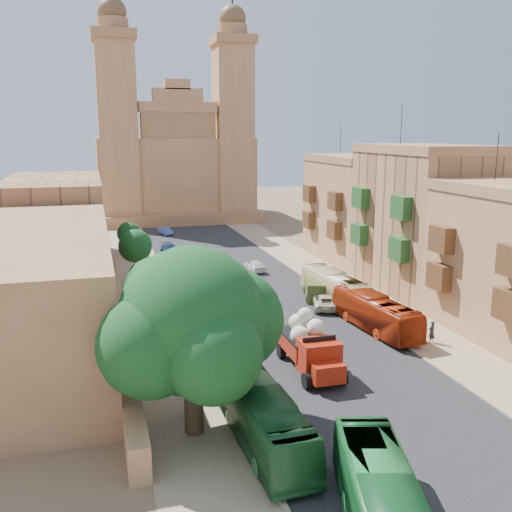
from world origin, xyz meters
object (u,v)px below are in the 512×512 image
ficus_tree (193,325)px  car_white_a (253,295)px  church (174,164)px  street_tree_c (135,246)px  street_tree_a (163,317)px  car_blue_a (251,322)px  car_blue_b (166,231)px  car_cream (325,301)px  car_dkblue (171,250)px  bus_green_north (261,415)px  street_tree_d (128,234)px  red_truck (310,345)px  bus_red_east (375,313)px  bus_cream_east (335,287)px  street_tree_b (146,278)px  car_white_b (255,265)px  olive_pickup (316,289)px  pedestrian_a (432,332)px  pedestrian_c (357,301)px

ficus_tree → car_white_a: (8.91, 21.07, -5.04)m
church → street_tree_c: (-10.00, -42.61, -5.98)m
street_tree_a → car_blue_a: size_ratio=1.53×
ficus_tree → car_blue_b: ficus_tree is taller
church → street_tree_a: size_ratio=6.78×
street_tree_a → car_cream: 18.00m
church → street_tree_c: church is taller
car_white_a → car_dkblue: (-4.50, 22.23, -0.01)m
church → car_blue_b: size_ratio=10.55×
bus_green_north → car_blue_a: bearing=74.6°
street_tree_d → church: bearing=71.9°
red_truck → bus_red_east: (7.58, 5.81, -0.36)m
ficus_tree → street_tree_d: size_ratio=2.28×
bus_red_east → bus_cream_east: bearing=-95.7°
bus_red_east → bus_green_north: bearing=39.7°
church → car_white_a: bearing=-90.5°
street_tree_b → car_white_b: (12.73, 12.19, -2.48)m
street_tree_c → car_dkblue: size_ratio=1.22×
car_white_a → bus_red_east: bearing=-54.4°
street_tree_b → bus_red_east: street_tree_b is taller
street_tree_a → olive_pickup: 20.05m
bus_cream_east → car_blue_a: bus_cream_east is taller
car_white_a → car_cream: 6.47m
street_tree_b → street_tree_d: bearing=90.0°
street_tree_b → church: bearing=79.6°
street_tree_c → car_white_b: (12.73, 0.19, -2.89)m
car_blue_a → red_truck: bearing=-80.6°
bus_cream_east → olive_pickup: bearing=-55.1°
church → olive_pickup: 54.90m
red_truck → pedestrian_a: 10.50m
car_cream → pedestrian_a: pedestrian_a is taller
car_blue_b → pedestrian_a: (12.97, -50.06, 0.25)m
car_dkblue → olive_pickup: bearing=-74.2°
ficus_tree → olive_pickup: ficus_tree is taller
ficus_tree → olive_pickup: 25.82m
car_white_a → car_white_b: 11.57m
car_blue_a → bus_cream_east: bearing=28.2°
street_tree_c → bus_green_north: size_ratio=0.52×
car_white_a → pedestrian_c: bearing=-29.9°
bus_green_north → car_white_a: size_ratio=2.63×
street_tree_a → car_blue_a: street_tree_a is taller
car_blue_a → bus_red_east: bearing=-17.2°
bus_red_east → car_white_b: size_ratio=2.54×
pedestrian_c → ficus_tree: bearing=-34.3°
street_tree_b → street_tree_c: bearing=90.0°
street_tree_a → bus_green_north: 10.64m
street_tree_c → pedestrian_c: 23.54m
car_blue_b → street_tree_d: bearing=-128.3°
street_tree_d → car_blue_b: 15.30m
bus_red_east → car_blue_a: bus_red_east is taller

